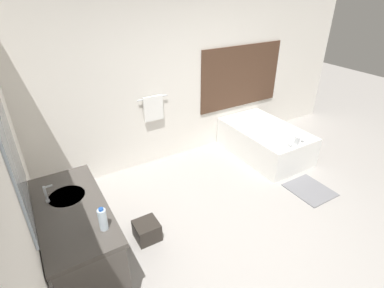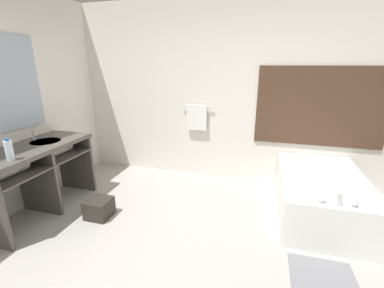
{
  "view_description": "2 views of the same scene",
  "coord_description": "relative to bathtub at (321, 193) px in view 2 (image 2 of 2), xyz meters",
  "views": [
    {
      "loc": [
        -2.01,
        -1.89,
        2.75
      ],
      "look_at": [
        -0.2,
        1.15,
        0.79
      ],
      "focal_mm": 28.0,
      "sensor_mm": 36.0,
      "label": 1
    },
    {
      "loc": [
        0.69,
        -1.69,
        1.79
      ],
      "look_at": [
        -0.08,
        1.07,
        0.89
      ],
      "focal_mm": 24.0,
      "sensor_mm": 36.0,
      "label": 2
    }
  ],
  "objects": [
    {
      "name": "vanity_counter",
      "position": [
        -3.32,
        -0.85,
        0.35
      ],
      "size": [
        0.63,
        1.37,
        0.87
      ],
      "color": "#4C4742",
      "rests_on": "ground_plane"
    },
    {
      "name": "ground_plane",
      "position": [
        -1.45,
        -1.42,
        -0.28
      ],
      "size": [
        16.0,
        16.0,
        0.0
      ],
      "primitive_type": "plane",
      "color": "#A8A39E",
      "rests_on": "ground"
    },
    {
      "name": "waste_bin",
      "position": [
        -2.58,
        -0.78,
        -0.17
      ],
      "size": [
        0.28,
        0.28,
        0.23
      ],
      "color": "#2D2823",
      "rests_on": "ground_plane"
    },
    {
      "name": "wall_back_with_blinds",
      "position": [
        -1.4,
        0.81,
        1.06
      ],
      "size": [
        7.4,
        0.13,
        2.7
      ],
      "color": "white",
      "rests_on": "ground_plane"
    },
    {
      "name": "bathtub",
      "position": [
        0.0,
        0.0,
        0.0
      ],
      "size": [
        0.95,
        1.54,
        0.63
      ],
      "color": "white",
      "rests_on": "ground_plane"
    },
    {
      "name": "water_bottle_1",
      "position": [
        -3.13,
        -1.29,
        0.69
      ],
      "size": [
        0.07,
        0.07,
        0.22
      ],
      "color": "silver",
      "rests_on": "vanity_counter"
    },
    {
      "name": "sink_faucet",
      "position": [
        -3.49,
        -0.66,
        0.67
      ],
      "size": [
        0.09,
        0.04,
        0.18
      ],
      "color": "silver",
      "rests_on": "vanity_counter"
    },
    {
      "name": "bath_mat",
      "position": [
        -0.14,
        -1.16,
        -0.27
      ],
      "size": [
        0.54,
        0.61,
        0.02
      ],
      "color": "slate",
      "rests_on": "ground_plane"
    }
  ]
}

